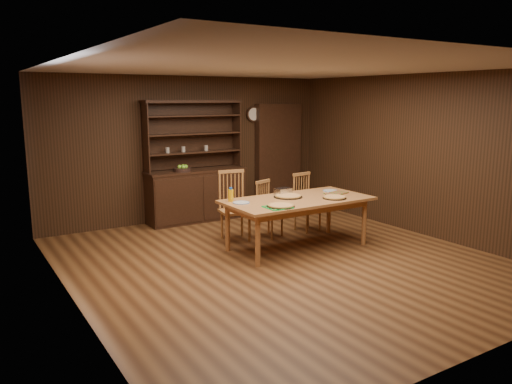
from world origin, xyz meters
TOP-DOWN VIEW (x-y plane):
  - floor at (0.00, 0.00)m, footprint 6.00×6.00m
  - room_shell at (0.00, 0.00)m, footprint 6.00×6.00m
  - china_hutch at (-0.00, 2.75)m, footprint 1.84×0.52m
  - doorway at (1.90, 2.90)m, footprint 1.00×0.18m
  - wall_clock at (1.35, 2.96)m, footprint 0.30×0.05m
  - dining_table at (0.54, 0.41)m, footprint 2.18×1.09m
  - chair_left at (-0.02, 1.33)m, footprint 0.51×0.49m
  - chair_center at (0.52, 1.20)m, footprint 0.47×0.46m
  - chair_right at (1.28, 1.18)m, footprint 0.44×0.42m
  - pizza_left at (0.01, 0.08)m, footprint 0.38×0.38m
  - pizza_right at (1.02, 0.13)m, footprint 0.35×0.35m
  - pizza_center at (0.49, 0.57)m, footprint 0.43×0.43m
  - cooling_rack at (-0.05, 0.06)m, footprint 0.41×0.41m
  - plate_left at (-0.33, 0.57)m, footprint 0.24×0.24m
  - plate_right at (1.34, 0.61)m, footprint 0.24×0.24m
  - foil_dish at (0.56, 0.80)m, footprint 0.25×0.18m
  - juice_bottle at (-0.39, 0.76)m, footprint 0.08×0.08m
  - pot_holder_a at (1.35, 0.41)m, footprint 0.27×0.27m
  - pot_holder_b at (1.17, 0.38)m, footprint 0.26×0.26m
  - fruit_bowl at (-0.29, 2.69)m, footprint 0.31×0.31m

SIDE VIEW (x-z plane):
  - floor at x=0.00m, z-range 0.00..0.00m
  - chair_center at x=0.52m, z-range 0.02..0.93m
  - chair_right at x=1.28m, z-range 0.03..1.00m
  - chair_left at x=-0.02m, z-range 0.03..1.13m
  - china_hutch at x=0.00m, z-range -0.49..1.68m
  - dining_table at x=0.54m, z-range 0.31..1.06m
  - cooling_rack at x=-0.05m, z-range 0.75..0.76m
  - pot_holder_b at x=1.17m, z-range 0.75..0.76m
  - pot_holder_a at x=1.35m, z-range 0.75..0.77m
  - plate_left at x=-0.33m, z-range 0.75..0.77m
  - plate_right at x=1.34m, z-range 0.75..0.77m
  - pizza_center at x=0.49m, z-range 0.75..0.79m
  - pizza_left at x=0.01m, z-range 0.75..0.79m
  - pizza_right at x=1.02m, z-range 0.75..0.79m
  - foil_dish at x=0.56m, z-range 0.75..0.85m
  - juice_bottle at x=-0.39m, z-range 0.74..0.94m
  - fruit_bowl at x=-0.29m, z-range 0.92..1.04m
  - doorway at x=1.90m, z-range 0.00..2.10m
  - room_shell at x=0.00m, z-range -1.42..4.58m
  - wall_clock at x=1.35m, z-range 1.75..2.05m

